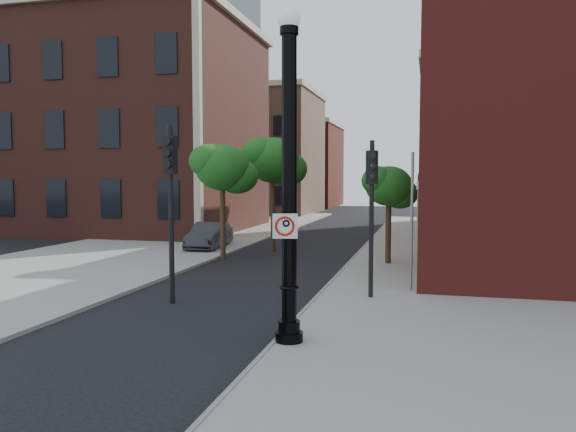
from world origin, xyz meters
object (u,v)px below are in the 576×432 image
(lamppost, at_px, (289,193))
(parked_car, at_px, (209,236))
(traffic_signal_left, at_px, (170,184))
(traffic_signal_right, at_px, (372,193))
(no_parking_sign, at_px, (285,226))

(lamppost, height_order, parked_car, lamppost)
(parked_car, distance_m, traffic_signal_left, 12.79)
(parked_car, distance_m, traffic_signal_right, 14.05)
(lamppost, distance_m, traffic_signal_left, 5.50)
(no_parking_sign, relative_size, traffic_signal_right, 0.11)
(no_parking_sign, height_order, parked_car, no_parking_sign)
(lamppost, distance_m, no_parking_sign, 0.72)
(traffic_signal_left, bearing_deg, traffic_signal_right, 20.73)
(parked_car, relative_size, traffic_signal_left, 0.80)
(traffic_signal_left, distance_m, traffic_signal_right, 5.98)
(lamppost, bearing_deg, traffic_signal_right, 75.63)
(no_parking_sign, xyz_separation_m, parked_car, (-8.03, 15.37, -2.01))
(lamppost, bearing_deg, traffic_signal_left, 143.46)
(parked_car, xyz_separation_m, traffic_signal_left, (3.66, -11.91, 2.87))
(traffic_signal_left, relative_size, traffic_signal_right, 1.09)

